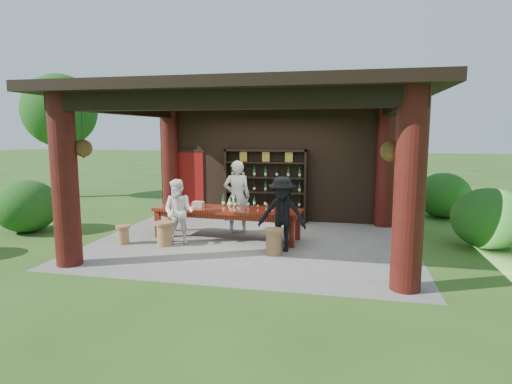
% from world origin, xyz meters
% --- Properties ---
extents(ground, '(90.00, 90.00, 0.00)m').
position_xyz_m(ground, '(0.00, 0.00, 0.00)').
color(ground, '#2D5119').
rests_on(ground, ground).
extents(pavilion, '(7.50, 6.00, 3.60)m').
position_xyz_m(pavilion, '(-0.01, 0.43, 2.13)').
color(pavilion, slate).
rests_on(pavilion, ground).
extents(wine_shelf, '(2.38, 0.36, 2.10)m').
position_xyz_m(wine_shelf, '(-0.17, 2.45, 1.05)').
color(wine_shelf, black).
rests_on(wine_shelf, ground).
extents(tasting_table, '(3.66, 1.15, 0.75)m').
position_xyz_m(tasting_table, '(-0.69, 0.25, 0.64)').
color(tasting_table, '#51120B').
rests_on(tasting_table, ground).
extents(stool_near_left, '(0.42, 0.42, 0.56)m').
position_xyz_m(stool_near_left, '(-1.91, -0.69, 0.29)').
color(stool_near_left, olive).
rests_on(stool_near_left, ground).
extents(stool_near_right, '(0.42, 0.42, 0.56)m').
position_xyz_m(stool_near_right, '(0.66, -0.86, 0.29)').
color(stool_near_right, olive).
rests_on(stool_near_right, ground).
extents(stool_far_left, '(0.33, 0.33, 0.43)m').
position_xyz_m(stool_far_left, '(-2.92, -0.76, 0.23)').
color(stool_far_left, olive).
rests_on(stool_far_left, ground).
extents(host, '(0.77, 0.61, 1.87)m').
position_xyz_m(host, '(-0.62, 0.94, 0.93)').
color(host, silver).
rests_on(host, ground).
extents(guest_woman, '(0.74, 0.58, 1.51)m').
position_xyz_m(guest_woman, '(-1.64, -0.47, 0.76)').
color(guest_woman, white).
rests_on(guest_woman, ground).
extents(guest_man, '(1.07, 0.64, 1.63)m').
position_xyz_m(guest_man, '(0.79, -0.53, 0.82)').
color(guest_man, black).
rests_on(guest_man, ground).
extents(table_bottles, '(0.41, 0.18, 0.31)m').
position_xyz_m(table_bottles, '(-0.69, 0.54, 0.90)').
color(table_bottles, '#194C1E').
rests_on(table_bottles, tasting_table).
extents(table_glasses, '(0.96, 0.37, 0.15)m').
position_xyz_m(table_glasses, '(-0.07, 0.22, 0.82)').
color(table_glasses, silver).
rests_on(table_glasses, tasting_table).
extents(napkin_basket, '(0.27, 0.20, 0.14)m').
position_xyz_m(napkin_basket, '(-1.43, 0.25, 0.82)').
color(napkin_basket, '#BF6672').
rests_on(napkin_basket, tasting_table).
extents(shrubs, '(15.55, 8.21, 1.36)m').
position_xyz_m(shrubs, '(2.40, 0.92, 0.55)').
color(shrubs, '#194C14').
rests_on(shrubs, ground).
extents(trees, '(21.84, 11.12, 4.80)m').
position_xyz_m(trees, '(3.24, 1.73, 3.37)').
color(trees, '#3F2819').
rests_on(trees, ground).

